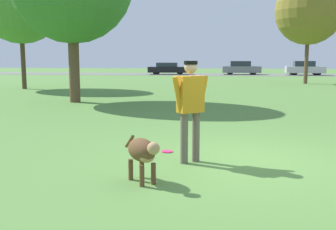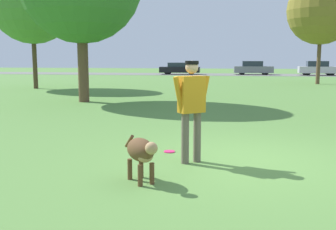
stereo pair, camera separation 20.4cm
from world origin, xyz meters
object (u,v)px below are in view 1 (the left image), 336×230
person (190,103)px  parked_car_silver (305,68)px  tree_far_right (309,11)px  dog (143,152)px  parked_car_black (168,69)px  parked_car_grey (241,68)px  tree_far_left (20,1)px  frisbee (167,152)px

person → parked_car_silver: bearing=38.6°
tree_far_right → dog: bearing=-106.4°
parked_car_black → parked_car_grey: parked_car_grey is taller
tree_far_right → parked_car_silver: tree_far_right is taller
dog → tree_far_right: (6.78, 22.99, 4.46)m
tree_far_left → parked_car_silver: tree_far_left is taller
parked_car_grey → parked_car_silver: (6.48, -0.40, 0.01)m
tree_far_left → parked_car_grey: size_ratio=1.78×
dog → parked_car_grey: parked_car_grey is taller
tree_far_left → parked_car_grey: (13.26, 21.48, -4.22)m
person → tree_far_right: bearing=36.6°
tree_far_right → parked_car_silver: 14.94m
frisbee → parked_car_black: size_ratio=0.05×
tree_far_left → parked_car_black: (5.47, 20.97, -4.28)m
parked_car_black → parked_car_silver: (14.27, 0.11, 0.08)m
person → parked_car_silver: (8.90, 35.88, -0.32)m
tree_far_right → parked_car_grey: (-3.78, 14.49, -4.21)m
frisbee → parked_car_silver: bearing=75.1°
person → tree_far_right: size_ratio=0.24×
dog → parked_car_silver: size_ratio=0.21×
dog → parked_car_silver: 38.27m
tree_far_left → parked_car_grey: tree_far_left is taller
dog → parked_car_silver: bearing=126.5°
person → tree_far_left: 18.75m
person → frisbee: 1.32m
person → tree_far_left: (-10.84, 14.80, 3.89)m
person → parked_car_black: person is taller
parked_car_black → person: bearing=-84.1°
parked_car_grey → parked_car_silver: size_ratio=1.05×
parked_car_grey → parked_car_black: bearing=-178.6°
frisbee → tree_far_left: tree_far_left is taller
frisbee → parked_car_black: (-4.87, 35.09, 0.63)m
person → tree_far_right: 22.99m
dog → parked_car_black: bearing=148.2°
tree_far_right → parked_car_black: bearing=129.6°
frisbee → tree_far_left: bearing=126.2°
dog → tree_far_left: (-10.26, 16.00, 4.47)m
frisbee → parked_car_grey: parked_car_grey is taller
tree_far_left → tree_far_right: tree_far_left is taller
dog → parked_car_black: size_ratio=0.19×
frisbee → parked_car_grey: bearing=85.3°
tree_far_right → tree_far_left: bearing=-157.7°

